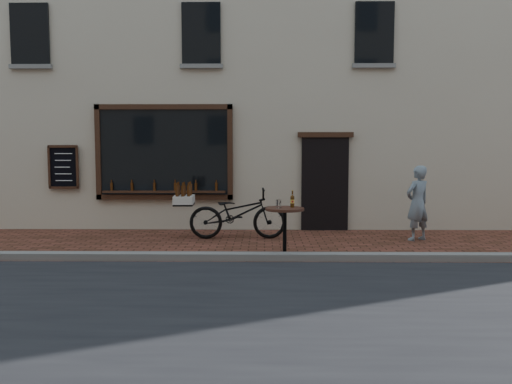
{
  "coord_description": "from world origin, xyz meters",
  "views": [
    {
      "loc": [
        0.43,
        -8.33,
        1.91
      ],
      "look_at": [
        0.3,
        1.2,
        1.1
      ],
      "focal_mm": 35.0,
      "sensor_mm": 36.0,
      "label": 1
    }
  ],
  "objects": [
    {
      "name": "ground",
      "position": [
        0.0,
        0.0,
        0.0
      ],
      "size": [
        90.0,
        90.0,
        0.0
      ],
      "primitive_type": "plane",
      "color": "#4D2718",
      "rests_on": "ground"
    },
    {
      "name": "shop_building",
      "position": [
        0.0,
        6.5,
        5.0
      ],
      "size": [
        28.0,
        6.2,
        10.0
      ],
      "color": "#BFB296",
      "rests_on": "ground"
    },
    {
      "name": "cargo_bicycle",
      "position": [
        -0.15,
        2.29,
        0.55
      ],
      "size": [
        2.41,
        0.8,
        1.16
      ],
      "rotation": [
        0.0,
        0.0,
        1.61
      ],
      "color": "black",
      "rests_on": "ground"
    },
    {
      "name": "bistro_table",
      "position": [
        0.83,
        0.44,
        0.63
      ],
      "size": [
        0.69,
        0.69,
        1.18
      ],
      "color": "black",
      "rests_on": "ground"
    },
    {
      "name": "pedestrian",
      "position": [
        3.69,
        2.14,
        0.79
      ],
      "size": [
        0.69,
        0.61,
        1.58
      ],
      "primitive_type": "imported",
      "rotation": [
        0.0,
        0.0,
        3.64
      ],
      "color": "slate",
      "rests_on": "ground"
    },
    {
      "name": "kerb",
      "position": [
        0.0,
        0.2,
        0.06
      ],
      "size": [
        90.0,
        0.25,
        0.12
      ],
      "primitive_type": "cube",
      "color": "slate",
      "rests_on": "ground"
    }
  ]
}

